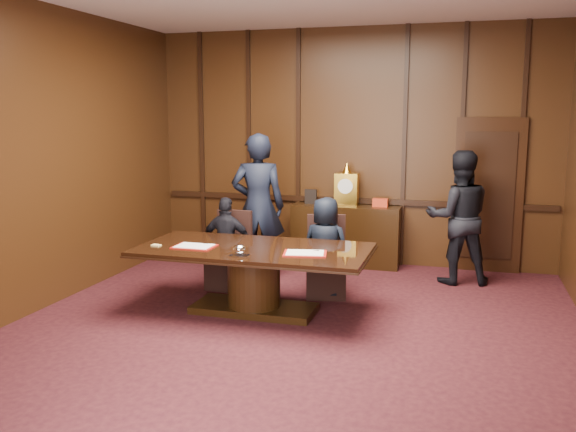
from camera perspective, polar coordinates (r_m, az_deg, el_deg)
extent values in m
plane|color=black|center=(6.23, -0.44, -11.64)|extent=(7.00, 7.00, 0.00)
cube|color=black|center=(9.22, 5.84, 6.43)|extent=(6.00, 0.04, 3.50)
cube|color=black|center=(2.70, -22.38, -2.01)|extent=(6.00, 0.04, 3.50)
cube|color=black|center=(7.28, -23.81, 4.81)|extent=(0.04, 7.00, 3.50)
cube|color=black|center=(9.27, 5.73, 1.48)|extent=(5.90, 0.05, 0.08)
cube|color=black|center=(9.10, 18.22, 1.84)|extent=(0.95, 0.06, 2.20)
sphere|color=gold|center=(9.03, 15.87, 1.58)|extent=(0.08, 0.08, 0.08)
cube|color=black|center=(9.15, 5.43, -1.80)|extent=(1.60, 0.45, 0.90)
cube|color=black|center=(9.40, 1.19, -4.08)|extent=(0.12, 0.40, 0.06)
cube|color=black|center=(9.15, 9.71, -4.60)|extent=(0.12, 0.40, 0.06)
cube|color=gold|center=(9.04, 5.50, 2.49)|extent=(0.34, 0.18, 0.48)
cylinder|color=white|center=(8.94, 5.39, 2.80)|extent=(0.22, 0.03, 0.22)
cone|color=gold|center=(9.01, 5.53, 4.51)|extent=(0.14, 0.14, 0.16)
cube|color=black|center=(9.20, 2.14, 1.83)|extent=(0.18, 0.04, 0.22)
cube|color=red|center=(9.01, 8.63, 1.24)|extent=(0.22, 0.12, 0.12)
cube|color=black|center=(7.08, -3.18, -8.63)|extent=(1.40, 0.60, 0.08)
cylinder|color=black|center=(6.98, -3.20, -5.90)|extent=(0.60, 0.60, 0.62)
cube|color=black|center=(6.90, -3.23, -3.34)|extent=(2.62, 1.32, 0.02)
cube|color=black|center=(6.90, -3.23, -3.18)|extent=(2.60, 1.30, 0.06)
cube|color=#9E160E|center=(6.97, -8.75, -2.84)|extent=(0.46, 0.33, 0.01)
cube|color=white|center=(6.97, -8.75, -2.77)|extent=(0.40, 0.28, 0.01)
cube|color=#9E160E|center=(6.56, 1.60, -3.52)|extent=(0.51, 0.41, 0.01)
cube|color=white|center=(6.56, 1.60, -3.45)|extent=(0.45, 0.35, 0.01)
cube|color=white|center=(6.48, -4.56, -3.72)|extent=(0.20, 0.14, 0.01)
ellipsoid|color=white|center=(6.47, -4.57, -3.22)|extent=(0.13, 0.13, 0.10)
cube|color=#FBDB7B|center=(7.11, -12.24, -2.69)|extent=(0.11, 0.08, 0.01)
cube|color=black|center=(8.01, -5.57, -5.07)|extent=(0.51, 0.51, 0.46)
cube|color=black|center=(8.09, -4.99, -1.36)|extent=(0.48, 0.09, 0.55)
cylinder|color=black|center=(7.94, -7.44, -6.11)|extent=(0.04, 0.04, 0.23)
cylinder|color=black|center=(8.15, -3.72, -5.62)|extent=(0.04, 0.04, 0.23)
cube|color=black|center=(7.64, 3.57, -5.78)|extent=(0.58, 0.58, 0.46)
cube|color=black|center=(7.73, 3.60, -1.86)|extent=(0.48, 0.17, 0.55)
cylinder|color=black|center=(7.53, 1.73, -6.91)|extent=(0.04, 0.04, 0.23)
cylinder|color=black|center=(7.82, 5.33, -6.31)|extent=(0.04, 0.04, 0.23)
imported|color=black|center=(7.88, -5.74, -2.57)|extent=(0.72, 0.34, 1.20)
imported|color=black|center=(7.50, 3.52, -2.96)|extent=(0.66, 0.48, 1.25)
imported|color=black|center=(8.33, -2.82, 0.91)|extent=(0.83, 0.65, 1.99)
imported|color=black|center=(8.39, 15.67, -0.12)|extent=(0.99, 0.84, 1.78)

